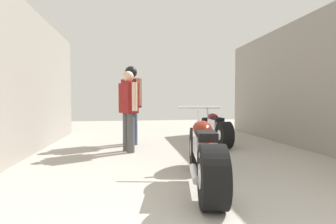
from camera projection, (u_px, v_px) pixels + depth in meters
name	position (u px, v px, depth m)	size (l,w,h in m)	color
ground_plane	(181.00, 159.00, 4.33)	(16.95, 16.95, 0.00)	#A8A399
garage_partition_left	(9.00, 77.00, 3.85)	(0.08, 7.77, 2.78)	gray
garage_partition_right	(323.00, 81.00, 4.68)	(0.08, 7.77, 2.78)	gray
motorcycle_maroon_cruiser	(204.00, 153.00, 2.98)	(0.71, 2.02, 0.94)	black
motorcycle_black_naked	(215.00, 129.00, 5.90)	(0.56, 1.88, 0.87)	black
mechanic_in_blue	(128.00, 106.00, 4.91)	(0.40, 0.62, 1.61)	#4C4C4C
mechanic_with_helmet	(131.00, 98.00, 5.74)	(0.49, 0.66, 1.82)	#384766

